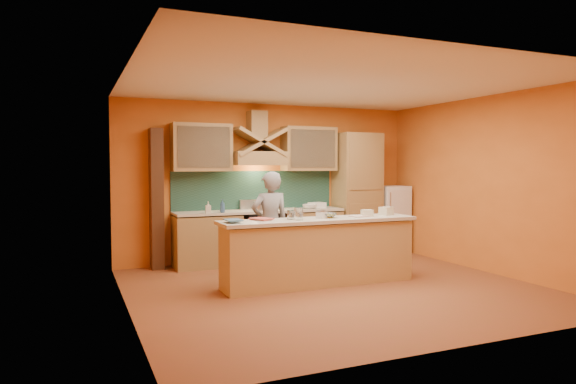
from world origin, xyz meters
name	(u,v)px	position (x,y,z in m)	size (l,w,h in m)	color
floor	(335,288)	(0.00, 0.00, 0.00)	(5.50, 5.00, 0.01)	brown
ceiling	(336,84)	(0.00, 0.00, 2.80)	(5.50, 5.00, 0.01)	white
wall_back	(270,182)	(0.00, 2.50, 1.40)	(5.50, 0.02, 2.80)	orange
wall_front	(465,198)	(0.00, -2.50, 1.40)	(5.50, 0.02, 2.80)	orange
wall_left	(126,191)	(-2.75, 0.00, 1.40)	(0.02, 5.00, 2.80)	orange
wall_right	(489,184)	(2.75, 0.00, 1.40)	(0.02, 5.00, 2.80)	orange
base_cabinet_left	(207,241)	(-1.25, 2.20, 0.43)	(1.10, 0.60, 0.86)	#A07C49
base_cabinet_right	(309,235)	(0.65, 2.20, 0.43)	(1.10, 0.60, 0.86)	#A07C49
counter_top	(260,211)	(-0.30, 2.20, 0.90)	(3.00, 0.62, 0.04)	beige
stove	(260,237)	(-0.30, 2.20, 0.45)	(0.60, 0.58, 0.90)	black
backsplash	(255,190)	(-0.30, 2.48, 1.25)	(3.00, 0.03, 0.70)	#1B3C34
range_hood	(259,158)	(-0.30, 2.25, 1.82)	(0.92, 0.50, 0.24)	#A07C49
hood_chimney	(257,125)	(-0.30, 2.35, 2.40)	(0.30, 0.30, 0.50)	#A07C49
upper_cabinet_left	(201,147)	(-1.30, 2.33, 2.00)	(1.00, 0.35, 0.80)	#A07C49
upper_cabinet_right	(309,149)	(0.70, 2.33, 2.00)	(1.00, 0.35, 0.80)	#A07C49
pantry_column	(357,194)	(1.65, 2.20, 1.15)	(0.80, 0.60, 2.30)	#A07C49
fridge	(390,219)	(2.40, 2.20, 0.65)	(0.58, 0.60, 1.30)	white
trim_column_left	(156,199)	(-2.05, 2.35, 1.15)	(0.20, 0.30, 2.30)	#472816
island_body	(319,254)	(-0.10, 0.30, 0.44)	(2.80, 0.55, 0.88)	tan
island_top	(319,220)	(-0.10, 0.30, 0.92)	(2.90, 0.62, 0.05)	beige
person	(270,224)	(-0.57, 1.03, 0.80)	(0.59, 0.38, 1.61)	gray
pot_large	(260,207)	(-0.35, 2.06, 0.98)	(0.22, 0.22, 0.16)	silver
pot_small	(265,207)	(-0.21, 2.18, 0.97)	(0.21, 0.21, 0.13)	#B8B8BF
soap_bottle_a	(208,207)	(-1.29, 1.96, 1.02)	(0.09, 0.09, 0.19)	silver
soap_bottle_b	(222,206)	(-1.04, 1.99, 1.03)	(0.08, 0.08, 0.22)	#2E5281
bowl_back	(310,207)	(0.61, 2.09, 0.96)	(0.26, 0.26, 0.08)	silver
dish_rack	(317,205)	(0.83, 2.25, 0.97)	(0.27, 0.21, 0.10)	white
book_lower	(256,220)	(-1.02, 0.39, 0.96)	(0.22, 0.30, 0.03)	#C25245
book_upper	(226,221)	(-1.48, 0.27, 0.98)	(0.21, 0.28, 0.02)	#406A8E
jar_large	(298,214)	(-0.45, 0.23, 1.03)	(0.13, 0.13, 0.17)	white
jar_small	(291,215)	(-0.51, 0.35, 1.01)	(0.12, 0.12, 0.13)	silver
kitchen_scale	(321,215)	(-0.06, 0.31, 0.99)	(0.12, 0.12, 0.10)	silver
mixing_bowl	(327,215)	(0.06, 0.36, 0.98)	(0.28, 0.28, 0.07)	silver
cloth	(359,216)	(0.55, 0.29, 0.95)	(0.27, 0.20, 0.02)	beige
grocery_bag_a	(386,211)	(1.08, 0.38, 1.01)	(0.19, 0.15, 0.12)	beige
grocery_bag_b	(367,213)	(0.69, 0.30, 0.99)	(0.16, 0.13, 0.10)	beige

